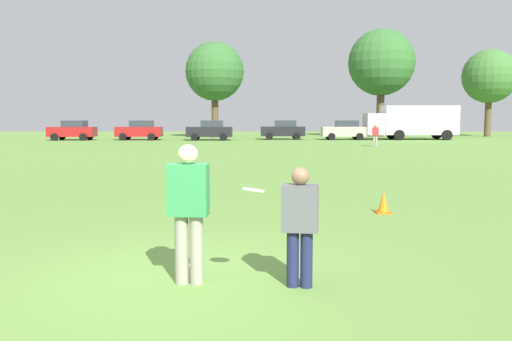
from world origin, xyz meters
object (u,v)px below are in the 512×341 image
parked_car_near_left (73,130)px  box_truck (412,121)px  player_thrower (189,206)px  bystander_sideline_watcher (375,134)px  player_defender (300,221)px  parked_car_near_right (345,130)px  parked_car_mid_right (283,130)px  traffic_cone (383,202)px  parked_car_center (210,130)px  frisbee (253,190)px  parked_car_mid_left (140,130)px

parked_car_near_left → box_truck: size_ratio=0.50×
player_thrower → bystander_sideline_watcher: 32.86m
player_defender → parked_car_near_right: 44.22m
player_thrower → parked_car_mid_right: parked_car_mid_right is taller
parked_car_mid_right → traffic_cone: bearing=-89.3°
parked_car_mid_right → parked_car_center: bearing=-163.8°
parked_car_mid_right → parked_car_near_right: same height
frisbee → traffic_cone: bearing=61.7°
traffic_cone → parked_car_mid_left: size_ratio=0.11×
traffic_cone → parked_car_mid_right: (-0.50, 39.37, 0.69)m
parked_car_mid_right → frisbee: bearing=-92.9°
parked_car_mid_left → player_thrower: bearing=-76.3°
parked_car_mid_left → parked_car_near_right: size_ratio=1.00×
parked_car_mid_left → parked_car_center: same height
traffic_cone → parked_car_mid_left: (-13.93, 37.78, 0.69)m
parked_car_center → player_defender: bearing=-83.1°
parked_car_center → parked_car_near_right: bearing=5.4°
player_defender → bystander_sideline_watcher: bearing=76.2°
player_thrower → box_truck: box_truck is taller
box_truck → parked_car_center: bearing=-175.8°
player_thrower → parked_car_near_right: size_ratio=0.41×
traffic_cone → frisbee: bearing=-118.3°
parked_car_near_left → frisbee: bearing=-67.8°
parked_car_mid_right → player_thrower: bearing=-93.9°
player_defender → parked_car_near_right: bearing=80.3°
parked_car_near_right → bystander_sideline_watcher: parked_car_near_right is taller
frisbee → parked_car_mid_right: size_ratio=0.06×
bystander_sideline_watcher → parked_car_near_right: bearing=91.6°
traffic_cone → parked_car_mid_right: parked_car_mid_right is taller
player_thrower → parked_car_near_left: (-16.55, 42.29, -0.04)m
parked_car_near_right → box_truck: size_ratio=0.50×
parked_car_mid_left → player_defender: bearing=-74.6°
parked_car_near_right → box_truck: 6.47m
player_defender → parked_car_mid_left: (-11.76, 42.78, 0.11)m
parked_car_mid_left → box_truck: size_ratio=0.50×
player_thrower → frisbee: player_thrower is taller
frisbee → player_defender: bearing=7.1°
player_defender → parked_car_near_right: (7.43, 43.59, 0.11)m
player_thrower → parked_car_center: bearing=95.1°
parked_car_near_left → parked_car_mid_right: size_ratio=1.00×
traffic_cone → player_defender: bearing=-113.5°
bystander_sideline_watcher → traffic_cone: bearing=-101.8°
parked_car_mid_left → parked_car_center: 6.62m
parked_car_mid_left → parked_car_mid_right: (13.44, 1.59, 0.00)m
player_thrower → parked_car_near_left: parked_car_near_left is taller
player_thrower → frisbee: size_ratio=6.26×
frisbee → parked_car_near_left: bearing=112.2°
player_defender → parked_car_mid_left: 44.37m
traffic_cone → box_truck: bearing=73.3°
player_thrower → parked_car_mid_left: (-10.41, 42.65, -0.04)m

